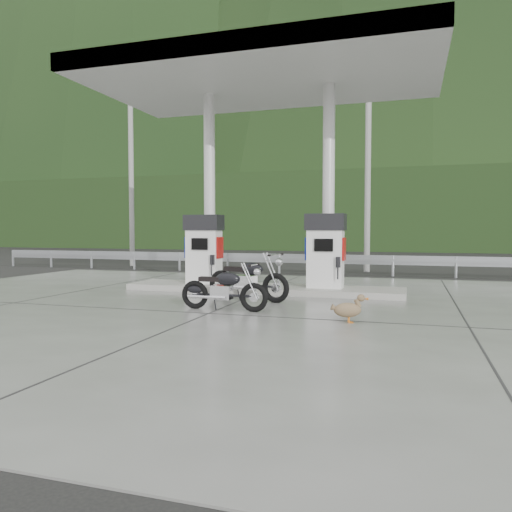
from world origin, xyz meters
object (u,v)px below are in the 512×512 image
(motorcycle_left, at_px, (224,290))
(motorcycle_right, at_px, (248,280))
(gas_pump_right, at_px, (325,251))
(gas_pump_left, at_px, (204,249))
(duck, at_px, (347,310))

(motorcycle_left, relative_size, motorcycle_right, 0.87)
(gas_pump_right, distance_m, motorcycle_right, 2.25)
(gas_pump_left, bearing_deg, motorcycle_right, -42.71)
(gas_pump_left, height_order, motorcycle_left, gas_pump_left)
(gas_pump_right, height_order, duck, gas_pump_right)
(duck, bearing_deg, motorcycle_left, 147.77)
(motorcycle_right, relative_size, duck, 3.38)
(gas_pump_right, distance_m, motorcycle_left, 3.44)
(gas_pump_left, distance_m, motorcycle_right, 2.44)
(motorcycle_left, xyz_separation_m, motorcycle_right, (0.01, 1.44, 0.06))
(gas_pump_left, xyz_separation_m, duck, (4.18, -3.64, -0.84))
(gas_pump_right, bearing_deg, motorcycle_left, -115.90)
(gas_pump_right, xyz_separation_m, duck, (0.98, -3.64, -0.84))
(motorcycle_left, bearing_deg, motorcycle_right, 91.49)
(motorcycle_right, bearing_deg, gas_pump_left, 151.56)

